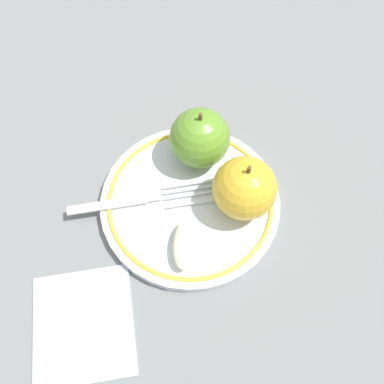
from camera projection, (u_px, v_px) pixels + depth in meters
ground_plane at (191, 210)px, 0.57m from camera, size 2.00×2.00×0.00m
plate at (192, 202)px, 0.56m from camera, size 0.23×0.23×0.02m
apple_red_whole at (200, 138)px, 0.55m from camera, size 0.08×0.08×0.09m
apple_second_whole at (245, 188)px, 0.52m from camera, size 0.08×0.08×0.09m
apple_slice_front at (185, 244)px, 0.51m from camera, size 0.07×0.04×0.02m
fork at (136, 201)px, 0.55m from camera, size 0.03×0.19×0.00m
napkin_folded at (83, 324)px, 0.49m from camera, size 0.13×0.12×0.01m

